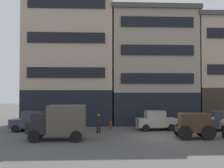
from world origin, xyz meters
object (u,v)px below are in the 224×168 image
sedan_dark (219,121)px  sedan_light (156,120)px  sedan_parked_curb (32,121)px  delivery_truck_near (59,121)px  cargo_wagon (195,124)px  fire_hydrant_curbside (111,125)px  pedestrian_officer (98,122)px

sedan_dark → sedan_light: bearing=174.5°
sedan_dark → sedan_parked_curb: size_ratio=1.00×
delivery_truck_near → sedan_parked_curb: delivery_truck_near is taller
cargo_wagon → sedan_light: bearing=113.2°
delivery_truck_near → sedan_parked_curb: (-3.17, 4.64, -0.51)m
delivery_truck_near → sedan_parked_curb: bearing=124.3°
delivery_truck_near → fire_hydrant_curbside: 6.72m
sedan_light → fire_hydrant_curbside: bearing=173.6°
delivery_truck_near → sedan_dark: (14.22, 4.15, -0.51)m
pedestrian_officer → fire_hydrant_curbside: (1.17, 1.90, -0.55)m
pedestrian_officer → fire_hydrant_curbside: pedestrian_officer is taller
sedan_parked_curb → delivery_truck_near: bearing=-55.7°
sedan_light → fire_hydrant_curbside: sedan_light is taller
cargo_wagon → sedan_light: cargo_wagon is taller
cargo_wagon → delivery_truck_near: 10.44m
pedestrian_officer → fire_hydrant_curbside: size_ratio=2.16×
delivery_truck_near → pedestrian_officer: delivery_truck_near is taller
sedan_light → pedestrian_officer: sedan_light is taller
sedan_parked_curb → pedestrian_officer: 6.29m
cargo_wagon → pedestrian_officer: bearing=156.3°
delivery_truck_near → sedan_light: delivery_truck_near is taller
cargo_wagon → pedestrian_officer: (-7.46, 3.27, -0.17)m
sedan_parked_curb → pedestrian_officer: sedan_parked_curb is taller
delivery_truck_near → sedan_dark: bearing=16.3°
pedestrian_officer → fire_hydrant_curbside: bearing=58.4°
sedan_dark → fire_hydrant_curbside: (-10.08, 1.04, -0.49)m
delivery_truck_near → sedan_light: 9.66m
sedan_light → fire_hydrant_curbside: size_ratio=4.56×
sedan_parked_curb → sedan_light: bearing=0.4°
sedan_parked_curb → fire_hydrant_curbside: sedan_parked_curb is taller
cargo_wagon → sedan_dark: cargo_wagon is taller
sedan_parked_curb → pedestrian_officer: (6.14, -1.34, 0.07)m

